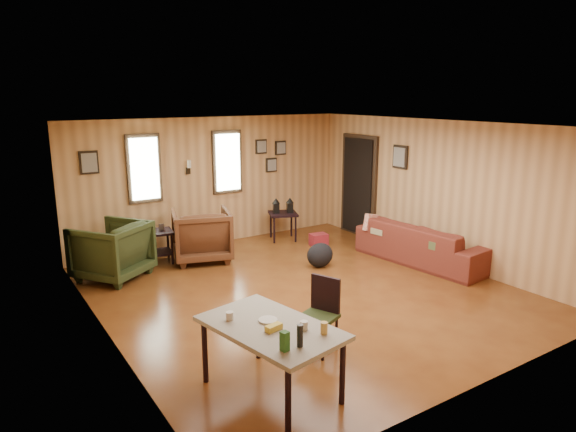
% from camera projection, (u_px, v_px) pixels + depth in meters
% --- Properties ---
extents(room, '(5.54, 6.04, 2.44)m').
position_uv_depth(room, '(302.00, 206.00, 7.54)').
color(room, brown).
rests_on(room, ground).
extents(sofa, '(0.90, 2.38, 0.91)m').
position_uv_depth(sofa, '(424.00, 236.00, 8.70)').
color(sofa, maroon).
rests_on(sofa, ground).
extents(recliner_brown, '(1.17, 1.13, 0.98)m').
position_uv_depth(recliner_brown, '(202.00, 233.00, 8.80)').
color(recliner_brown, '#4E2B17').
rests_on(recliner_brown, ground).
extents(recliner_green, '(1.29, 1.28, 0.98)m').
position_uv_depth(recliner_green, '(112.00, 248.00, 7.93)').
color(recliner_green, '#273216').
rests_on(recliner_green, ground).
extents(end_table, '(0.61, 0.57, 0.68)m').
position_uv_depth(end_table, '(156.00, 241.00, 8.70)').
color(end_table, black).
rests_on(end_table, ground).
extents(side_table, '(0.69, 0.69, 0.84)m').
position_uv_depth(side_table, '(283.00, 211.00, 10.02)').
color(side_table, black).
rests_on(side_table, ground).
extents(cooler, '(0.35, 0.27, 0.23)m').
position_uv_depth(cooler, '(319.00, 240.00, 9.74)').
color(cooler, maroon).
rests_on(cooler, ground).
extents(backpack, '(0.55, 0.47, 0.40)m').
position_uv_depth(backpack, '(320.00, 255.00, 8.52)').
color(backpack, black).
rests_on(backpack, ground).
extents(sofa_pillows, '(0.62, 1.73, 0.35)m').
position_uv_depth(sofa_pillows, '(408.00, 235.00, 8.60)').
color(sofa_pillows, '#464F2C').
rests_on(sofa_pillows, sofa).
extents(dining_table, '(1.06, 1.50, 0.90)m').
position_uv_depth(dining_table, '(272.00, 332.00, 4.81)').
color(dining_table, gray).
rests_on(dining_table, ground).
extents(dining_chair, '(0.50, 0.50, 0.84)m').
position_uv_depth(dining_chair, '(321.00, 310.00, 5.71)').
color(dining_chair, '#273216').
rests_on(dining_chair, ground).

